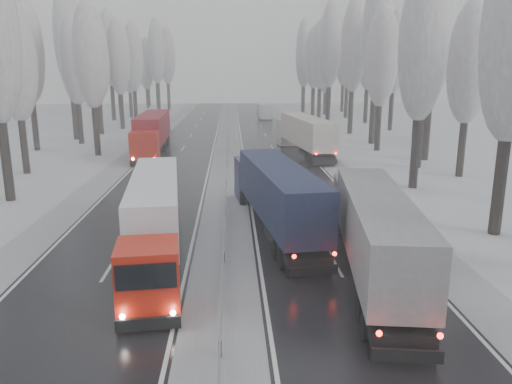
{
  "coord_description": "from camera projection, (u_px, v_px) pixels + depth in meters",
  "views": [
    {
      "loc": [
        0.43,
        -10.16,
        8.87
      ],
      "look_at": [
        1.79,
        17.13,
        2.2
      ],
      "focal_mm": 35.0,
      "sensor_mm": 36.0,
      "label": 1
    }
  ],
  "objects": [
    {
      "name": "carriageway_right",
      "position": [
        290.0,
        180.0,
        41.3
      ],
      "size": [
        7.5,
        200.0,
        0.03
      ],
      "primitive_type": "cube",
      "color": "black",
      "rests_on": "ground"
    },
    {
      "name": "carriageway_left",
      "position": [
        163.0,
        182.0,
        40.8
      ],
      "size": [
        7.5,
        200.0,
        0.03
      ],
      "primitive_type": "cube",
      "color": "black",
      "rests_on": "ground"
    },
    {
      "name": "median_slush",
      "position": [
        227.0,
        181.0,
        41.05
      ],
      "size": [
        3.0,
        200.0,
        0.04
      ],
      "primitive_type": "cube",
      "color": "#AAAEB3",
      "rests_on": "ground"
    },
    {
      "name": "shoulder_right",
      "position": [
        349.0,
        180.0,
        41.54
      ],
      "size": [
        2.4,
        200.0,
        0.04
      ],
      "primitive_type": "cube",
      "color": "#AAAEB3",
      "rests_on": "ground"
    },
    {
      "name": "shoulder_left",
      "position": [
        101.0,
        182.0,
        40.56
      ],
      "size": [
        2.4,
        200.0,
        0.04
      ],
      "primitive_type": "cube",
      "color": "#AAAEB3",
      "rests_on": "ground"
    },
    {
      "name": "median_guardrail",
      "position": [
        227.0,
        174.0,
        40.9
      ],
      "size": [
        0.12,
        200.0,
        0.76
      ],
      "color": "slate",
      "rests_on": "ground"
    },
    {
      "name": "tree_18",
      "position": [
        423.0,
        45.0,
        36.34
      ],
      "size": [
        3.6,
        3.6,
        16.58
      ],
      "color": "black",
      "rests_on": "ground"
    },
    {
      "name": "tree_19",
      "position": [
        470.0,
        64.0,
        40.79
      ],
      "size": [
        3.6,
        3.6,
        14.57
      ],
      "color": "black",
      "rests_on": "ground"
    },
    {
      "name": "tree_20",
      "position": [
        426.0,
        56.0,
        44.52
      ],
      "size": [
        3.6,
        3.6,
        15.71
      ],
      "color": "black",
      "rests_on": "ground"
    },
    {
      "name": "tree_21",
      "position": [
        434.0,
        37.0,
        48.07
      ],
      "size": [
        3.6,
        3.6,
        18.62
      ],
      "color": "black",
      "rests_on": "ground"
    },
    {
      "name": "tree_22",
      "position": [
        382.0,
        58.0,
        54.58
      ],
      "size": [
        3.6,
        3.6,
        15.86
      ],
      "color": "black",
      "rests_on": "ground"
    },
    {
      "name": "tree_23",
      "position": [
        423.0,
        71.0,
        59.11
      ],
      "size": [
        3.6,
        3.6,
        13.55
      ],
      "color": "black",
      "rests_on": "ground"
    },
    {
      "name": "tree_24",
      "position": [
        377.0,
        33.0,
        59.18
      ],
      "size": [
        3.6,
        3.6,
        20.49
      ],
      "color": "black",
      "rests_on": "ground"
    },
    {
      "name": "tree_25",
      "position": [
        421.0,
        41.0,
        63.55
      ],
      "size": [
        3.6,
        3.6,
        19.44
      ],
      "color": "black",
      "rests_on": "ground"
    },
    {
      "name": "tree_26",
      "position": [
        353.0,
        47.0,
        69.37
      ],
      "size": [
        3.6,
        3.6,
        18.78
      ],
      "color": "black",
      "rests_on": "ground"
    },
    {
      "name": "tree_27",
      "position": [
        394.0,
        53.0,
        73.77
      ],
      "size": [
        3.6,
        3.6,
        17.62
      ],
      "color": "black",
      "rests_on": "ground"
    },
    {
      "name": "tree_28",
      "position": [
        330.0,
        46.0,
        79.55
      ],
      "size": [
        3.6,
        3.6,
        19.62
      ],
      "color": "black",
      "rests_on": "ground"
    },
    {
      "name": "tree_29",
      "position": [
        369.0,
        53.0,
        84.02
      ],
      "size": [
        3.6,
        3.6,
        18.11
      ],
      "color": "black",
      "rests_on": "ground"
    },
    {
      "name": "tree_30",
      "position": [
        320.0,
        55.0,
        89.29
      ],
      "size": [
        3.6,
        3.6,
        17.86
      ],
      "color": "black",
      "rests_on": "ground"
    },
    {
      "name": "tree_31",
      "position": [
        348.0,
        54.0,
        93.34
      ],
      "size": [
        3.6,
        3.6,
        18.58
      ],
      "color": "black",
      "rests_on": "ground"
    },
    {
      "name": "tree_32",
      "position": [
        314.0,
        58.0,
        96.66
      ],
      "size": [
        3.6,
        3.6,
        17.33
      ],
      "color": "black",
      "rests_on": "ground"
    },
    {
      "name": "tree_33",
      "position": [
        326.0,
        69.0,
        101.14
      ],
      "size": [
        3.6,
        3.6,
        14.33
      ],
      "color": "black",
      "rests_on": "ground"
    },
    {
      "name": "tree_34",
      "position": [
        304.0,
        58.0,
        103.46
      ],
      "size": [
        3.6,
        3.6,
        17.63
      ],
      "color": "black",
      "rests_on": "ground"
    },
    {
      "name": "tree_35",
      "position": [
        344.0,
        57.0,
        107.69
      ],
      "size": [
        3.6,
        3.6,
        18.25
      ],
      "color": "black",
      "rests_on": "ground"
    },
    {
      "name": "tree_36",
      "position": [
        304.0,
        52.0,
        112.68
      ],
      "size": [
        3.6,
        3.6,
        20.23
      ],
      "color": "black",
      "rests_on": "ground"
    },
    {
      "name": "tree_37",
      "position": [
        331.0,
        63.0,
        117.48
      ],
      "size": [
        3.6,
        3.6,
        16.37
      ],
      "color": "black",
      "rests_on": "ground"
    },
    {
      "name": "tree_38",
      "position": [
        304.0,
        59.0,
        123.36
      ],
      "size": [
        3.6,
        3.6,
        17.97
      ],
      "color": "black",
      "rests_on": "ground"
    },
    {
      "name": "tree_39",
      "position": [
        313.0,
        64.0,
        127.64
      ],
      "size": [
        3.6,
        3.6,
        16.19
      ],
      "color": "black",
      "rests_on": "ground"
    },
    {
      "name": "tree_60",
      "position": [
        15.0,
        62.0,
        42.0
      ],
      "size": [
        3.6,
        3.6,
        14.84
      ],
      "color": "black",
      "rests_on": "ground"
    },
    {
      "name": "tree_62",
      "position": [
        91.0,
        56.0,
        51.25
      ],
      "size": [
        3.6,
        3.6,
        16.04
      ],
      "color": "black",
      "rests_on": "ground"
    },
    {
      "name": "tree_63",
      "position": [
        27.0,
        52.0,
        54.62
      ],
      "size": [
        3.6,
        3.6,
        16.88
      ],
      "color": "black",
      "rests_on": "ground"
    },
    {
      "name": "tree_64",
      "position": [
        75.0,
        61.0,
        59.86
      ],
      "size": [
        3.6,
        3.6,
        15.42
      ],
      "color": "black",
      "rests_on": "ground"
    },
    {
      "name": "tree_65",
      "position": [
        68.0,
        41.0,
        63.04
      ],
      "size": [
        3.6,
        3.6,
        19.48
      ],
      "color": "black",
      "rests_on": "ground"
    },
    {
      "name": "tree_66",
      "position": [
        97.0,
        63.0,
        69.24
      ],
      "size": [
        3.6,
        3.6,
        15.23
      ],
      "color": "black",
      "rests_on": "ground"
    },
    {
      "name": "tree_67",
      "position": [
        94.0,
        55.0,
        72.77
      ],
      "size": [
        3.6,
        3.6,
        17.09
      ],
      "color": "black",
      "rests_on": "ground"
    },
    {
      "name": "tree_68",
      "position": [
        118.0,
        58.0,
        75.66
      ],
      "size": [
        3.6,
        3.6,
        16.65
      ],
      "color": "black",
      "rests_on": "ground"
    },
    {
      "name": "tree_69",
      "position": [
        92.0,
        47.0,
        78.9
      ],
      "size": [
        3.6,
        3.6,
        19.35
      ],
      "color": "black",
      "rests_on": "ground"
    },
    {
      "name": "tree_70",
      "position": [
        133.0,
        58.0,
        85.39
      ],
      "size": [
        3.6,
        3.6,
        17.09
      ],
      "color": "black",
      "rests_on": "ground"
    },
    {
      "name": "tree_71",
      "position": [
        109.0,
        49.0,
        88.66
      ],
      "size": [
        3.6,
        3.6,
        19.61
      ],
      "color": "black",
      "rests_on": "ground"
    },
    {
      "name": "tree_72",
      "position": [
        129.0,
        66.0,
        94.63
      ],
      "size": [
        3.6,
        3.6,
        15.11
      ],
      "color": "black",
      "rests_on": "ground"
    },
    {
      "name": "tree_73",
      "position": [
        117.0,
        59.0,
        98.05
      ],
      "size": [
        3.6,
        3.6,
        17.22
      ],
      "color": "black",
      "rests_on": "ground"
    },
    {
      "name": "tree_74",
      "position": [
        157.0,
        52.0,
        104.6
      ],
      "size": [
        3.6,
        3.6,
        19.68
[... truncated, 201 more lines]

